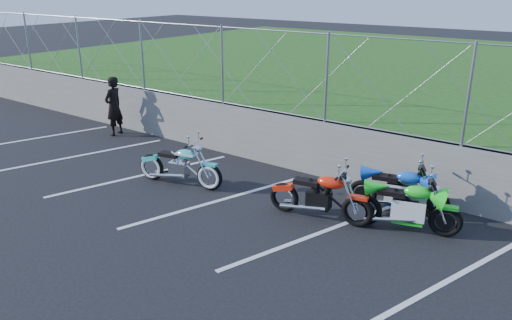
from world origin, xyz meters
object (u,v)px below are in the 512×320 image
Objects in this scene: naked_orange at (321,198)px; person_standing at (114,106)px; sportbike_blue at (400,192)px; sportbike_green at (407,208)px; cruiser_turquoise at (181,167)px.

naked_orange is 1.19× the size of person_standing.
person_standing reaches higher than sportbike_blue.
sportbike_green is 9.22m from person_standing.
naked_orange is at bearing 69.44° from person_standing.
sportbike_green reaches higher than sportbike_blue.
sportbike_blue is 1.11× the size of person_standing.
person_standing is at bearing 158.82° from sportbike_green.
naked_orange is 1.57m from sportbike_green.
sportbike_blue is (1.10, 1.14, -0.00)m from naked_orange.
person_standing is (-8.78, 0.17, 0.43)m from sportbike_blue.
person_standing is at bearing 160.39° from naked_orange.
cruiser_turquoise reaches higher than sportbike_green.
naked_orange is at bearing -6.40° from cruiser_turquoise.
person_standing reaches higher than sportbike_green.
sportbike_green is 1.12× the size of person_standing.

